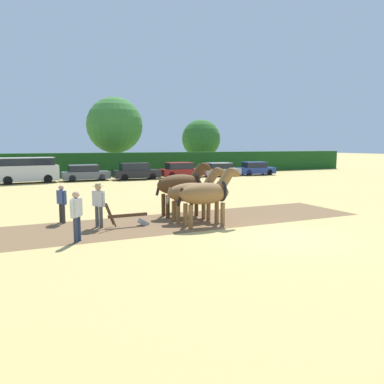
% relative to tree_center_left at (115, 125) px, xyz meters
% --- Properties ---
extents(ground_plane, '(240.00, 240.00, 0.00)m').
position_rel_tree_center_left_xyz_m(ground_plane, '(-2.43, -35.16, -5.63)').
color(ground_plane, tan).
extents(plowed_furrow_strip, '(21.93, 4.03, 0.01)m').
position_rel_tree_center_left_xyz_m(plowed_furrow_strip, '(-7.42, -31.08, -5.62)').
color(plowed_furrow_strip, brown).
rests_on(plowed_furrow_strip, ground).
extents(hedgerow, '(64.07, 1.60, 2.45)m').
position_rel_tree_center_left_xyz_m(hedgerow, '(-2.43, -5.64, -4.40)').
color(hedgerow, '#194719').
rests_on(hedgerow, ground).
extents(tree_center_left, '(6.72, 6.72, 9.00)m').
position_rel_tree_center_left_xyz_m(tree_center_left, '(0.00, 0.00, 0.00)').
color(tree_center_left, '#423323').
rests_on(tree_center_left, ground).
extents(tree_center, '(5.20, 5.20, 6.71)m').
position_rel_tree_center_left_xyz_m(tree_center, '(11.87, 0.48, -1.52)').
color(tree_center, '#423323').
rests_on(tree_center, ground).
extents(draft_horse_lead_left, '(2.87, 0.91, 2.39)m').
position_rel_tree_center_left_xyz_m(draft_horse_lead_left, '(-4.01, -32.31, -4.30)').
color(draft_horse_lead_left, brown).
rests_on(draft_horse_lead_left, ground).
extents(draft_horse_lead_right, '(2.91, 0.85, 2.34)m').
position_rel_tree_center_left_xyz_m(draft_horse_lead_right, '(-4.00, -31.08, -4.38)').
color(draft_horse_lead_right, brown).
rests_on(draft_horse_lead_right, ground).
extents(draft_horse_trail_left, '(2.84, 1.00, 2.49)m').
position_rel_tree_center_left_xyz_m(draft_horse_trail_left, '(-4.02, -29.85, -4.19)').
color(draft_horse_trail_left, '#513319').
rests_on(draft_horse_trail_left, ground).
extents(plow, '(1.78, 0.46, 1.13)m').
position_rel_tree_center_left_xyz_m(plow, '(-6.77, -31.08, -5.30)').
color(plow, '#4C331E').
rests_on(plow, ground).
extents(farmer_at_plow, '(0.44, 0.59, 1.74)m').
position_rel_tree_center_left_xyz_m(farmer_at_plow, '(-7.99, -30.78, -4.60)').
color(farmer_at_plow, '#4C4C4C').
rests_on(farmer_at_plow, ground).
extents(farmer_beside_team, '(0.47, 0.55, 1.76)m').
position_rel_tree_center_left_xyz_m(farmer_beside_team, '(-3.79, -28.51, -4.59)').
color(farmer_beside_team, '#28334C').
rests_on(farmer_beside_team, ground).
extents(farmer_onlooker_left, '(0.44, 0.59, 1.71)m').
position_rel_tree_center_left_xyz_m(farmer_onlooker_left, '(-9.08, -32.72, -4.63)').
color(farmer_onlooker_left, '#28334C').
rests_on(farmer_onlooker_left, ground).
extents(farmer_onlooker_right, '(0.36, 0.61, 1.59)m').
position_rel_tree_center_left_xyz_m(farmer_onlooker_right, '(-9.21, -29.27, -4.71)').
color(farmer_onlooker_right, '#38332D').
rests_on(farmer_onlooker_right, ground).
extents(parked_van, '(5.18, 2.33, 2.19)m').
position_rel_tree_center_left_xyz_m(parked_van, '(-10.16, -10.50, -4.50)').
color(parked_van, '#BCBCC1').
rests_on(parked_van, ground).
extents(parked_car_left, '(4.20, 1.80, 1.46)m').
position_rel_tree_center_left_xyz_m(parked_car_left, '(-5.27, -10.27, -4.92)').
color(parked_car_left, '#565B66').
rests_on(parked_car_left, ground).
extents(parked_car_center_left, '(4.38, 1.88, 1.56)m').
position_rel_tree_center_left_xyz_m(parked_car_center_left, '(-0.66, -11.03, -4.88)').
color(parked_car_center_left, black).
rests_on(parked_car_center_left, ground).
extents(parked_car_center, '(4.18, 1.87, 1.53)m').
position_rel_tree_center_left_xyz_m(parked_car_center, '(3.92, -11.00, -4.89)').
color(parked_car_center, maroon).
rests_on(parked_car_center, ground).
extents(parked_car_center_right, '(4.12, 1.85, 1.42)m').
position_rel_tree_center_left_xyz_m(parked_car_center_right, '(8.39, -11.10, -4.94)').
color(parked_car_center_right, '#9E9EA8').
rests_on(parked_car_center_right, ground).
extents(parked_car_right, '(4.18, 2.29, 1.43)m').
position_rel_tree_center_left_xyz_m(parked_car_right, '(12.78, -11.23, -4.94)').
color(parked_car_right, navy).
rests_on(parked_car_right, ground).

